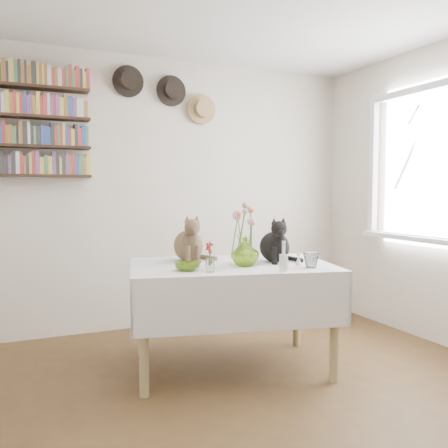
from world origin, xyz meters
name	(u,v)px	position (x,y,z in m)	size (l,w,h in m)	color
room	(277,196)	(0.00, 0.00, 1.25)	(4.08, 4.58, 2.58)	brown
window	(436,176)	(1.97, 0.80, 1.40)	(0.12, 1.52, 1.32)	white
dining_table	(231,290)	(0.19, 0.97, 0.57)	(1.58, 1.20, 0.76)	white
tabby_cat	(188,237)	(-0.03, 1.24, 0.93)	(0.23, 0.30, 0.35)	brown
black_cat	(274,239)	(0.53, 0.95, 0.92)	(0.22, 0.29, 0.34)	black
flower_vase	(245,252)	(0.24, 0.85, 0.86)	(0.19, 0.19, 0.20)	#A9D63F
green_bowl	(187,267)	(-0.19, 0.83, 0.78)	(0.17, 0.17, 0.05)	#A9D63F
drinking_glass	(311,260)	(0.62, 0.61, 0.81)	(0.11, 0.11, 0.10)	white
candlestick	(284,261)	(0.37, 0.55, 0.82)	(0.05, 0.05, 0.20)	white
berry_jar	(210,257)	(-0.07, 0.72, 0.85)	(0.05, 0.05, 0.22)	white
porcelain_figurine	(298,260)	(0.60, 0.73, 0.79)	(0.05, 0.05, 0.09)	white
flower_bouquet	(244,217)	(0.24, 0.86, 1.10)	(0.17, 0.12, 0.39)	#4C7233
bookshelf_unit	(26,121)	(-1.10, 2.16, 1.84)	(1.00, 0.16, 0.91)	#312014
wall_hats	(169,94)	(0.12, 2.19, 2.17)	(0.98, 0.09, 0.48)	black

